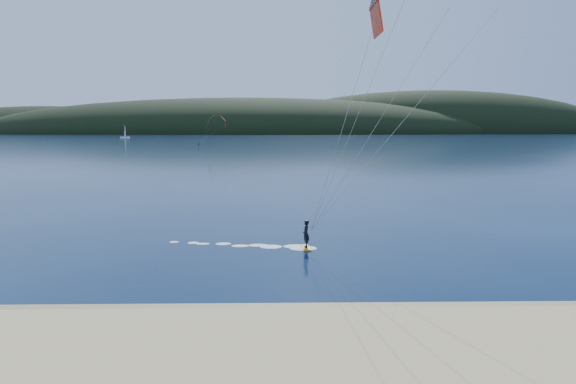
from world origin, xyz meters
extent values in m
plane|color=#071534|center=(0.00, 0.00, 0.00)|extent=(1800.00, 1800.00, 0.00)
cube|color=#8F7D53|center=(0.00, 4.50, 0.05)|extent=(220.00, 2.50, 0.10)
ellipsoid|color=black|center=(-50.00, 720.00, 0.00)|extent=(840.00, 280.00, 110.00)
ellipsoid|color=black|center=(260.00, 760.00, 0.00)|extent=(600.00, 240.00, 140.00)
ellipsoid|color=black|center=(-380.00, 780.00, 0.00)|extent=(520.00, 220.00, 90.00)
cube|color=orange|center=(5.91, 16.45, 0.06)|extent=(0.69, 1.65, 0.09)
imported|color=black|center=(5.91, 16.45, 1.08)|extent=(0.55, 0.77, 1.98)
cylinder|color=gray|center=(9.96, 13.51, 8.42)|extent=(0.02, 0.02, 16.63)
cube|color=orange|center=(-33.04, 198.93, 0.06)|extent=(1.04, 1.62, 0.09)
imported|color=black|center=(-33.04, 198.93, 1.04)|extent=(1.01, 1.13, 1.90)
cylinder|color=gray|center=(-28.46, 196.91, 5.91)|extent=(0.02, 0.02, 12.88)
cube|color=white|center=(-131.64, 396.37, 0.49)|extent=(8.23, 4.20, 1.38)
cylinder|color=white|center=(-131.64, 396.37, 5.90)|extent=(0.20, 0.20, 10.81)
cube|color=white|center=(-131.59, 397.75, 5.90)|extent=(0.61, 2.51, 7.86)
cube|color=white|center=(-131.59, 394.80, 3.93)|extent=(0.49, 1.93, 4.91)
camera|label=1|loc=(4.05, -16.05, 8.59)|focal=29.02mm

